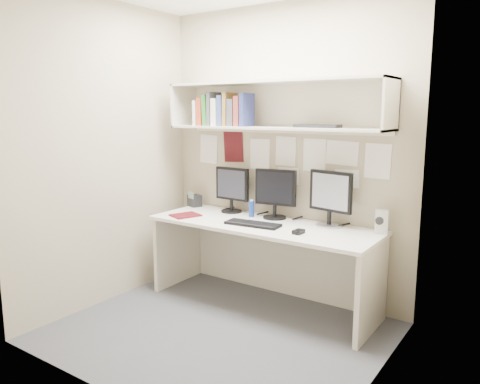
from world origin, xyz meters
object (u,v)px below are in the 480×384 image
Objects in this scene: keyboard at (253,224)px; speaker at (381,222)px; desk_phone at (195,200)px; maroon_notebook at (185,215)px; monitor_left at (232,188)px; monitor_right at (330,196)px; desk at (263,264)px; monitor_center at (275,192)px.

speaker is (0.97, 0.35, 0.08)m from keyboard.
speaker is 1.88m from desk_phone.
monitor_left is at bearing 78.65° from maroon_notebook.
maroon_notebook is (-0.70, -0.05, -0.00)m from keyboard.
desk_phone is at bearing -169.02° from monitor_right.
monitor_right is 1.87× the size of maroon_notebook.
monitor_left is 0.49m from desk_phone.
monitor_right reaches higher than desk.
monitor_center reaches higher than keyboard.
monitor_left reaches higher than desk_phone.
monitor_right is at bearing -9.11° from monitor_center.
maroon_notebook is (-0.72, -0.17, 0.37)m from desk.
monitor_right reaches higher than speaker.
desk_phone reaches higher than keyboard.
monitor_left is 0.90× the size of keyboard.
monitor_center is at bearing 92.16° from desk.
monitor_right is 2.51× the size of speaker.
keyboard is at bearing -136.86° from monitor_right.
monitor_left is at bearing 20.64° from desk_phone.
monitor_center is 0.41m from keyboard.
monitor_right reaches higher than maroon_notebook.
monitor_center reaches higher than maroon_notebook.
speaker is at bearing 2.73° from monitor_left.
desk_phone reaches higher than maroon_notebook.
monitor_center is 2.39× the size of speaker.
monitor_left is 0.47m from monitor_center.
desk_phone is at bearing 140.04° from maroon_notebook.
desk is at bearing -145.87° from monitor_right.
desk is 0.80m from monitor_left.
speaker is at bearing -8.66° from monitor_center.
desk is 0.39m from keyboard.
monitor_center is 0.85m from maroon_notebook.
keyboard is at bearing 177.72° from speaker.
desk_phone reaches higher than desk.
desk is 0.64m from monitor_center.
monitor_left is (-0.48, 0.22, 0.60)m from desk.
desk is 4.35× the size of monitor_right.
desk is at bearing 34.02° from maroon_notebook.
monitor_center is 0.95× the size of monitor_right.
keyboard is at bearing -34.32° from monitor_left.
desk is at bearing 171.57° from speaker.
monitor_right reaches higher than monitor_left.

